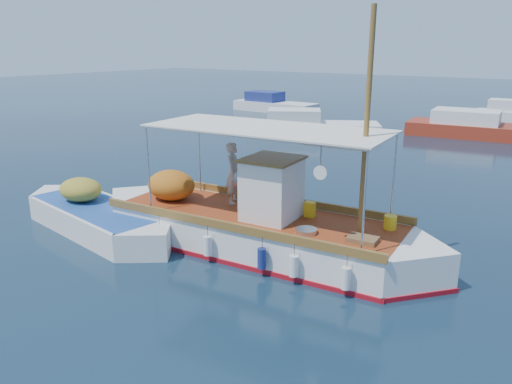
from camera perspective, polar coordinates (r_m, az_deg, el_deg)
The scene contains 6 objects.
ground at distance 14.13m, azimuth 3.31°, elevation -5.95°, with size 160.00×160.00×0.00m, color black.
fishing_caique at distance 13.71m, azimuth -0.39°, elevation -4.11°, with size 10.53×3.49×6.44m.
dinghy at distance 15.83m, azimuth -17.80°, elevation -2.89°, with size 6.80×2.65×1.68m.
bg_boat_nw at distance 31.07m, azimuth 6.08°, elevation 7.33°, with size 8.09×6.00×1.80m.
bg_boat_n at distance 33.16m, azimuth 24.65°, elevation 6.50°, with size 9.68×3.71×1.80m.
bg_boat_far_w at distance 42.52m, azimuth 1.95°, elevation 9.87°, with size 7.29×2.57×1.80m.
Camera 1 is at (6.77, -11.18, 5.39)m, focal length 35.00 mm.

